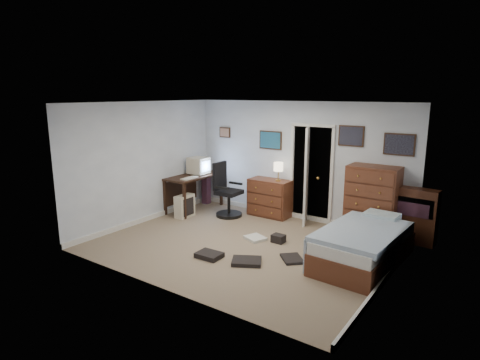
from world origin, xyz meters
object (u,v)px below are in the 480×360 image
(low_dresser, at_px, (270,198))
(bed, at_px, (363,245))
(computer_desk, at_px, (191,183))
(tall_dresser, at_px, (372,202))
(office_chair, at_px, (226,195))

(low_dresser, xyz_separation_m, bed, (2.51, -1.34, -0.10))
(computer_desk, bearing_deg, tall_dresser, 6.72)
(computer_desk, relative_size, office_chair, 1.21)
(low_dresser, xyz_separation_m, tall_dresser, (2.23, -0.02, 0.27))
(office_chair, height_order, low_dresser, office_chair)
(low_dresser, bearing_deg, computer_desk, -161.15)
(office_chair, relative_size, low_dresser, 1.29)
(computer_desk, relative_size, bed, 0.70)
(office_chair, distance_m, tall_dresser, 3.07)
(low_dresser, height_order, bed, low_dresser)
(office_chair, distance_m, low_dresser, 0.96)
(office_chair, relative_size, bed, 0.58)
(low_dresser, relative_size, bed, 0.45)
(tall_dresser, relative_size, bed, 0.66)
(low_dresser, bearing_deg, office_chair, -145.02)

